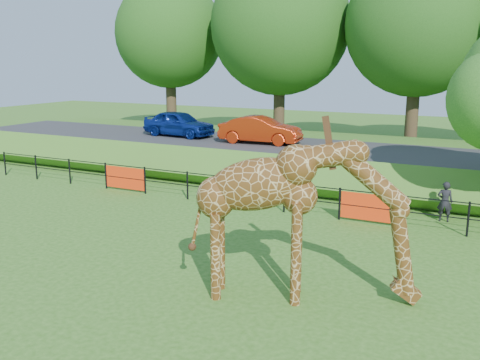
{
  "coord_description": "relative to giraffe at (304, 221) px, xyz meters",
  "views": [
    {
      "loc": [
        6.73,
        -8.98,
        5.27
      ],
      "look_at": [
        0.26,
        4.0,
        2.0
      ],
      "focal_mm": 40.0,
      "sensor_mm": 36.0,
      "label": 1
    }
  ],
  "objects": [
    {
      "name": "car_blue",
      "position": [
        -11.32,
        12.48,
        0.25
      ],
      "size": [
        3.99,
        1.92,
        1.31
      ],
      "primitive_type": "imported",
      "rotation": [
        0.0,
        0.0,
        1.47
      ],
      "color": "navy",
      "rests_on": "road"
    },
    {
      "name": "road",
      "position": [
        -2.99,
        12.32,
        -0.47
      ],
      "size": [
        40.0,
        5.0,
        0.12
      ],
      "primitive_type": "cube",
      "color": "#303033",
      "rests_on": "embankment"
    },
    {
      "name": "perimeter_fence",
      "position": [
        -2.99,
        6.32,
        -1.28
      ],
      "size": [
        28.07,
        0.1,
        1.1
      ],
      "primitive_type": null,
      "color": "black",
      "rests_on": "ground"
    },
    {
      "name": "embankment",
      "position": [
        -2.99,
        13.82,
        -1.18
      ],
      "size": [
        40.0,
        9.0,
        1.3
      ],
      "primitive_type": "cube",
      "color": "#336519",
      "rests_on": "ground"
    },
    {
      "name": "bg_tree_line",
      "position": [
        -1.1,
        20.32,
        5.36
      ],
      "size": [
        37.3,
        8.8,
        11.82
      ],
      "color": "#362918",
      "rests_on": "ground"
    },
    {
      "name": "giraffe",
      "position": [
        0.0,
        0.0,
        0.0
      ],
      "size": [
        5.16,
        2.52,
        3.66
      ],
      "primitive_type": null,
      "rotation": [
        0.0,
        0.0,
        0.32
      ],
      "color": "#573211",
      "rests_on": "ground"
    },
    {
      "name": "car_red",
      "position": [
        -6.56,
        12.13,
        0.22
      ],
      "size": [
        3.94,
        1.64,
        1.27
      ],
      "primitive_type": "imported",
      "rotation": [
        0.0,
        0.0,
        1.65
      ],
      "color": "#B22A0C",
      "rests_on": "road"
    },
    {
      "name": "visitor",
      "position": [
        2.19,
        7.68,
        -1.15
      ],
      "size": [
        0.53,
        0.37,
        1.36
      ],
      "primitive_type": "imported",
      "rotation": [
        0.0,
        0.0,
        3.24
      ],
      "color": "black",
      "rests_on": "ground"
    },
    {
      "name": "ground",
      "position": [
        -2.99,
        -1.68,
        -1.83
      ],
      "size": [
        90.0,
        90.0,
        0.0
      ],
      "primitive_type": "plane",
      "color": "#336519",
      "rests_on": "ground"
    }
  ]
}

